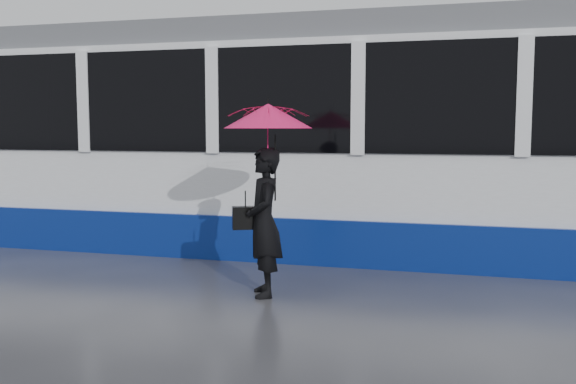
% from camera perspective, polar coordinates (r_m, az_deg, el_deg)
% --- Properties ---
extents(ground, '(90.00, 90.00, 0.00)m').
position_cam_1_polar(ground, '(7.76, -7.44, -7.96)').
color(ground, '#2C2C31').
rests_on(ground, ground).
extents(rails, '(34.00, 1.51, 0.02)m').
position_cam_1_polar(rails, '(10.05, -1.84, -4.70)').
color(rails, '#3F3D38').
rests_on(rails, ground).
extents(tram, '(26.00, 2.56, 3.35)m').
position_cam_1_polar(tram, '(9.47, 10.44, 4.48)').
color(tram, white).
rests_on(tram, ground).
extents(woman, '(0.60, 0.70, 1.61)m').
position_cam_1_polar(woman, '(6.96, -2.14, -2.71)').
color(woman, black).
rests_on(woman, ground).
extents(umbrella, '(1.26, 1.26, 1.09)m').
position_cam_1_polar(umbrella, '(6.87, -1.78, 5.24)').
color(umbrella, '#F51458').
rests_on(umbrella, ground).
extents(handbag, '(0.31, 0.23, 0.43)m').
position_cam_1_polar(handbag, '(7.04, -3.80, -2.30)').
color(handbag, black).
rests_on(handbag, ground).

